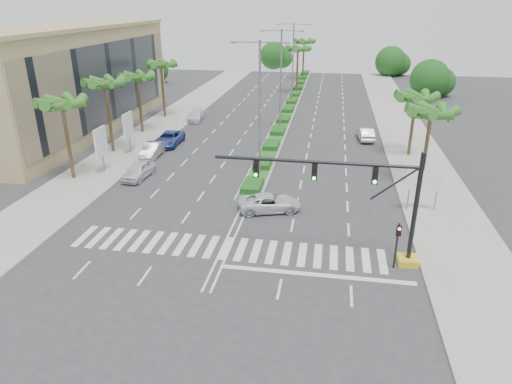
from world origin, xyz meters
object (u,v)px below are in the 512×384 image
at_px(car_parked_b, 153,150).
at_px(car_parked_d, 196,116).
at_px(car_right, 365,134).
at_px(car_crossing, 270,203).
at_px(car_parked_a, 138,170).
at_px(car_parked_c, 169,139).

xyz_separation_m(car_parked_b, car_parked_d, (0.00, 15.69, -0.07)).
xyz_separation_m(car_parked_d, car_right, (22.14, -5.74, 0.09)).
xyz_separation_m(car_crossing, car_right, (8.31, 21.10, 0.07)).
height_order(car_parked_b, car_right, car_right).
height_order(car_parked_a, car_right, car_right).
height_order(car_parked_b, car_parked_d, car_parked_b).
height_order(car_parked_a, car_parked_c, car_parked_a).
distance_m(car_parked_b, car_right, 24.27).
distance_m(car_parked_a, car_right, 26.54).
distance_m(car_parked_c, car_parked_d, 11.46).
bearing_deg(car_parked_a, car_crossing, -17.18).
relative_size(car_parked_a, car_parked_b, 0.99).
height_order(car_parked_b, car_crossing, car_parked_b).
relative_size(car_parked_d, car_crossing, 0.93).
distance_m(car_parked_a, car_parked_c, 10.40).
xyz_separation_m(car_parked_b, car_right, (22.14, 9.95, 0.02)).
relative_size(car_parked_d, car_right, 1.00).
bearing_deg(car_parked_a, car_parked_c, 98.32).
xyz_separation_m(car_parked_a, car_right, (21.10, 16.09, 0.00)).
height_order(car_parked_a, car_crossing, car_parked_a).
bearing_deg(car_parked_c, car_parked_b, -94.20).
distance_m(car_parked_a, car_parked_b, 6.23).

